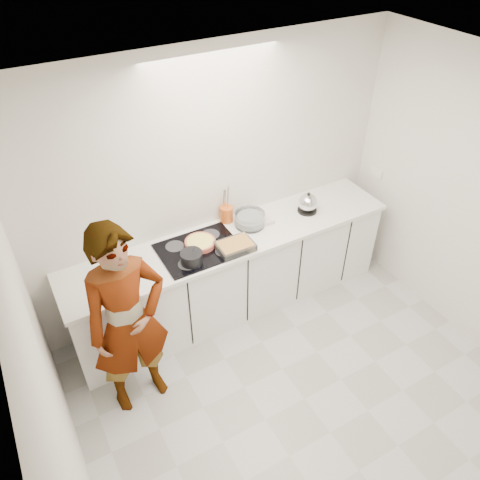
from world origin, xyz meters
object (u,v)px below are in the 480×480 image
baking_dish (235,246)px  tart_dish (200,243)px  kettle (308,203)px  hob (200,249)px  utensil_crock (226,214)px  saucepan (192,258)px  cook (128,322)px  mixing_bowl (250,220)px

baking_dish → tart_dish: bearing=140.2°
tart_dish → kettle: bearing=-1.1°
hob → baking_dish: size_ratio=2.17×
baking_dish → utensil_crock: size_ratio=2.08×
saucepan → baking_dish: 0.42m
hob → kettle: 1.21m
kettle → cook: cook is taller
baking_dish → kettle: size_ratio=1.41×
hob → utensil_crock: utensil_crock is taller
cook → hob: bearing=25.1°
mixing_bowl → utensil_crock: bearing=133.7°
utensil_crock → cook: (-1.26, -0.78, -0.10)m
saucepan → utensil_crock: saucepan is taller
kettle → utensil_crock: (-0.78, 0.25, -0.01)m
tart_dish → utensil_crock: size_ratio=2.12×
baking_dish → utensil_crock: 0.46m
saucepan → kettle: 1.35m
hob → mixing_bowl: 0.60m
tart_dish → cook: (-0.87, -0.55, -0.06)m
baking_dish → utensil_crock: bearing=71.7°
baking_dish → saucepan: bearing=177.0°
tart_dish → cook: bearing=-147.8°
kettle → utensil_crock: size_ratio=1.47×
hob → baking_dish: bearing=-30.0°
saucepan → kettle: (1.34, 0.16, 0.03)m
utensil_crock → mixing_bowl: bearing=-46.3°
mixing_bowl → kettle: (0.62, -0.08, 0.03)m
mixing_bowl → kettle: 0.62m
hob → tart_dish: (0.03, 0.05, 0.03)m
saucepan → cook: bearing=-152.6°
hob → cook: bearing=-149.1°
hob → utensil_crock: 0.51m
hob → kettle: (1.20, 0.02, 0.09)m
hob → tart_dish: size_ratio=2.13×
saucepan → hob: bearing=45.1°
hob → cook: cook is taller
saucepan → kettle: bearing=6.9°
saucepan → cook: (-0.70, -0.36, -0.09)m
baking_dish → mixing_bowl: (0.31, 0.27, 0.01)m
hob → utensil_crock: bearing=33.1°
baking_dish → kettle: (0.93, 0.18, 0.04)m
hob → utensil_crock: (0.42, 0.28, 0.07)m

